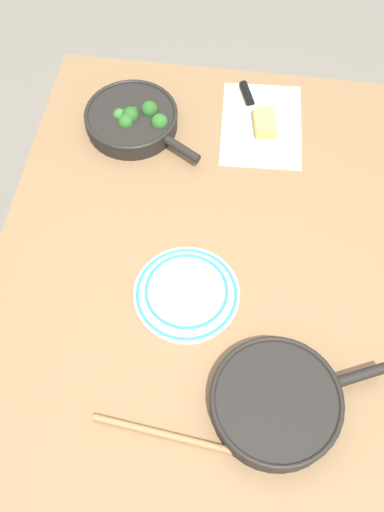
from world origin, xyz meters
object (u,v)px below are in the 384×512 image
object	(u,v)px
grater_knife	(252,110)
cheese_block	(264,123)
wooden_spoon	(207,445)
dinner_plate_stack	(188,293)
skillet_eggs	(277,402)
skillet_broccoli	(133,119)

from	to	relation	value
grater_knife	cheese_block	world-z (taller)	cheese_block
wooden_spoon	dinner_plate_stack	bearing A→B (deg)	110.12
skillet_eggs	grater_knife	world-z (taller)	skillet_eggs
wooden_spoon	cheese_block	xyz separation A→B (m)	(-0.88, 0.05, 0.01)
skillet_broccoli	cheese_block	xyz separation A→B (m)	(-0.05, 0.36, -0.01)
skillet_eggs	dinner_plate_stack	bearing A→B (deg)	108.46
skillet_eggs	dinner_plate_stack	size ratio (longest dim) A/B	1.48
skillet_broccoli	wooden_spoon	distance (m)	0.89
skillet_broccoli	skillet_eggs	world-z (taller)	skillet_broccoli
cheese_block	dinner_plate_stack	size ratio (longest dim) A/B	0.40
wooden_spoon	grater_knife	size ratio (longest dim) A/B	1.41
skillet_broccoli	skillet_eggs	distance (m)	0.86
skillet_eggs	wooden_spoon	distance (m)	0.17
skillet_broccoli	wooden_spoon	xyz separation A→B (m)	(0.84, 0.31, -0.02)
cheese_block	skillet_broccoli	bearing A→B (deg)	-82.93
skillet_eggs	wooden_spoon	bearing A→B (deg)	-167.33
cheese_block	dinner_plate_stack	distance (m)	0.57
wooden_spoon	cheese_block	size ratio (longest dim) A/B	3.99
skillet_eggs	cheese_block	distance (m)	0.79
skillet_broccoli	wooden_spoon	size ratio (longest dim) A/B	0.85
skillet_broccoli	dinner_plate_stack	world-z (taller)	skillet_broccoli
skillet_broccoli	grater_knife	size ratio (longest dim) A/B	1.19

